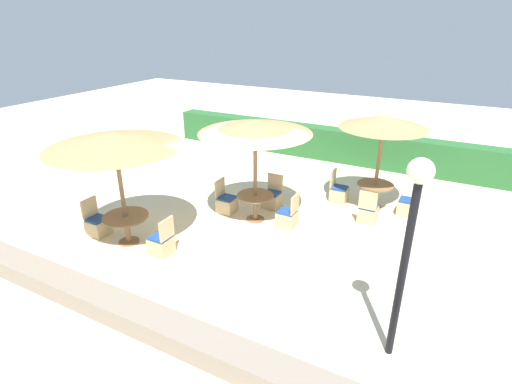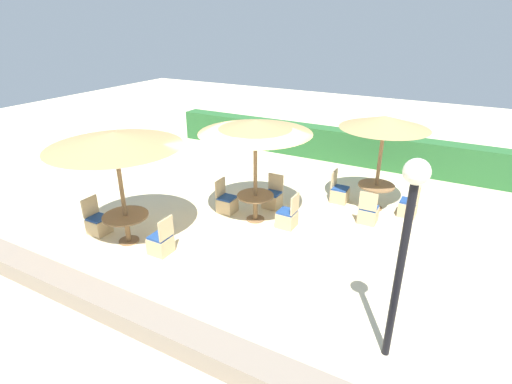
{
  "view_description": "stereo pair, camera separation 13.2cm",
  "coord_description": "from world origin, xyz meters",
  "px_view_note": "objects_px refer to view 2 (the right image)",
  "views": [
    {
      "loc": [
        4.32,
        -7.58,
        5.0
      ],
      "look_at": [
        0.0,
        0.6,
        0.9
      ],
      "focal_mm": 28.0,
      "sensor_mm": 36.0,
      "label": 1
    },
    {
      "loc": [
        4.44,
        -7.52,
        5.0
      ],
      "look_at": [
        0.0,
        0.6,
        0.9
      ],
      "focal_mm": 28.0,
      "sensor_mm": 36.0,
      "label": 2
    }
  ],
  "objects_px": {
    "patio_chair_back_right_east": "(409,207)",
    "patio_chair_center_east": "(287,217)",
    "round_table_front_left": "(126,221)",
    "patio_chair_back_right_west": "(339,193)",
    "patio_chair_front_left_west": "(98,223)",
    "round_table_center": "(255,201)",
    "patio_chair_back_right_south": "(368,213)",
    "round_table_back_right": "(376,190)",
    "patio_chair_center_west": "(227,203)",
    "patio_chair_front_left_east": "(161,243)",
    "parasol_center": "(255,127)",
    "parasol_front_left": "(114,140)",
    "patio_chair_center_north": "(273,198)",
    "lamp_post": "(407,225)",
    "parasol_back_right": "(385,123)"
  },
  "relations": [
    {
      "from": "round_table_front_left",
      "to": "patio_chair_front_left_east",
      "type": "height_order",
      "value": "patio_chair_front_left_east"
    },
    {
      "from": "patio_chair_center_east",
      "to": "patio_chair_center_north",
      "type": "xyz_separation_m",
      "value": [
        -0.86,
        0.87,
        0.0
      ]
    },
    {
      "from": "patio_chair_center_east",
      "to": "lamp_post",
      "type": "bearing_deg",
      "value": -134.44
    },
    {
      "from": "round_table_front_left",
      "to": "patio_chair_back_right_west",
      "type": "height_order",
      "value": "patio_chair_back_right_west"
    },
    {
      "from": "patio_chair_front_left_west",
      "to": "patio_chair_center_east",
      "type": "xyz_separation_m",
      "value": [
        4.0,
        2.56,
        0.0
      ]
    },
    {
      "from": "round_table_back_right",
      "to": "patio_chair_center_west",
      "type": "relative_size",
      "value": 1.06
    },
    {
      "from": "round_table_front_left",
      "to": "parasol_front_left",
      "type": "bearing_deg",
      "value": 90.0
    },
    {
      "from": "patio_chair_back_right_south",
      "to": "patio_chair_center_north",
      "type": "distance_m",
      "value": 2.64
    },
    {
      "from": "patio_chair_front_left_east",
      "to": "patio_chair_back_right_south",
      "type": "xyz_separation_m",
      "value": [
        3.77,
        3.75,
        0.0
      ]
    },
    {
      "from": "parasol_back_right",
      "to": "patio_chair_center_west",
      "type": "height_order",
      "value": "parasol_back_right"
    },
    {
      "from": "patio_chair_center_east",
      "to": "patio_chair_center_west",
      "type": "height_order",
      "value": "same"
    },
    {
      "from": "patio_chair_back_right_east",
      "to": "patio_chair_back_right_south",
      "type": "bearing_deg",
      "value": 137.12
    },
    {
      "from": "patio_chair_center_north",
      "to": "patio_chair_back_right_west",
      "type": "bearing_deg",
      "value": -141.36
    },
    {
      "from": "lamp_post",
      "to": "patio_chair_back_right_west",
      "type": "xyz_separation_m",
      "value": [
        -2.46,
        5.21,
        -2.09
      ]
    },
    {
      "from": "parasol_center",
      "to": "patio_chair_center_north",
      "type": "bearing_deg",
      "value": 87.15
    },
    {
      "from": "patio_chair_front_left_east",
      "to": "round_table_back_right",
      "type": "xyz_separation_m",
      "value": [
        3.71,
        4.67,
        0.29
      ]
    },
    {
      "from": "round_table_front_left",
      "to": "parasol_center",
      "type": "relative_size",
      "value": 0.38
    },
    {
      "from": "round_table_front_left",
      "to": "round_table_center",
      "type": "height_order",
      "value": "round_table_center"
    },
    {
      "from": "round_table_front_left",
      "to": "patio_chair_center_west",
      "type": "bearing_deg",
      "value": 63.91
    },
    {
      "from": "patio_chair_back_right_east",
      "to": "parasol_center",
      "type": "height_order",
      "value": "parasol_center"
    },
    {
      "from": "patio_chair_center_west",
      "to": "lamp_post",
      "type": "bearing_deg",
      "value": 58.33
    },
    {
      "from": "lamp_post",
      "to": "parasol_center",
      "type": "xyz_separation_m",
      "value": [
        -4.06,
        3.04,
        0.18
      ]
    },
    {
      "from": "parasol_center",
      "to": "patio_chair_center_east",
      "type": "relative_size",
      "value": 3.02
    },
    {
      "from": "round_table_front_left",
      "to": "patio_chair_center_north",
      "type": "distance_m",
      "value": 4.04
    },
    {
      "from": "patio_chair_front_left_west",
      "to": "patio_chair_back_right_south",
      "type": "relative_size",
      "value": 1.0
    },
    {
      "from": "round_table_back_right",
      "to": "patio_chair_center_west",
      "type": "height_order",
      "value": "patio_chair_center_west"
    },
    {
      "from": "round_table_back_right",
      "to": "round_table_center",
      "type": "xyz_separation_m",
      "value": [
        -2.61,
        -2.2,
        -0.01
      ]
    },
    {
      "from": "round_table_front_left",
      "to": "patio_chair_back_right_west",
      "type": "bearing_deg",
      "value": 50.94
    },
    {
      "from": "patio_chair_back_right_south",
      "to": "lamp_post",
      "type": "bearing_deg",
      "value": -72.08
    },
    {
      "from": "patio_chair_back_right_west",
      "to": "patio_chair_center_west",
      "type": "bearing_deg",
      "value": -49.89
    },
    {
      "from": "patio_chair_front_left_east",
      "to": "patio_chair_center_north",
      "type": "distance_m",
      "value": 3.58
    },
    {
      "from": "parasol_front_left",
      "to": "patio_chair_back_right_west",
      "type": "relative_size",
      "value": 3.18
    },
    {
      "from": "patio_chair_back_right_west",
      "to": "patio_chair_back_right_east",
      "type": "bearing_deg",
      "value": 91.08
    },
    {
      "from": "patio_chair_back_right_east",
      "to": "patio_chair_center_east",
      "type": "bearing_deg",
      "value": 129.34
    },
    {
      "from": "patio_chair_back_right_west",
      "to": "parasol_center",
      "type": "distance_m",
      "value": 3.53
    },
    {
      "from": "lamp_post",
      "to": "patio_chair_back_right_east",
      "type": "bearing_deg",
      "value": 95.85
    },
    {
      "from": "round_table_front_left",
      "to": "patio_chair_back_right_south",
      "type": "height_order",
      "value": "patio_chair_back_right_south"
    },
    {
      "from": "parasol_center",
      "to": "patio_chair_center_east",
      "type": "distance_m",
      "value": 2.44
    },
    {
      "from": "patio_chair_front_left_west",
      "to": "round_table_center",
      "type": "bearing_deg",
      "value": 128.9
    },
    {
      "from": "round_table_front_left",
      "to": "patio_chair_center_east",
      "type": "bearing_deg",
      "value": 39.37
    },
    {
      "from": "patio_chair_back_right_west",
      "to": "patio_chair_center_east",
      "type": "bearing_deg",
      "value": -18.22
    },
    {
      "from": "round_table_front_left",
      "to": "parasol_center",
      "type": "height_order",
      "value": "parasol_center"
    },
    {
      "from": "parasol_front_left",
      "to": "parasol_center",
      "type": "relative_size",
      "value": 1.05
    },
    {
      "from": "patio_chair_front_left_east",
      "to": "parasol_center",
      "type": "relative_size",
      "value": 0.33
    },
    {
      "from": "patio_chair_back_right_south",
      "to": "patio_chair_back_right_west",
      "type": "bearing_deg",
      "value": 140.19
    },
    {
      "from": "parasol_back_right",
      "to": "patio_chair_back_right_west",
      "type": "height_order",
      "value": "parasol_back_right"
    },
    {
      "from": "round_table_front_left",
      "to": "patio_chair_back_right_south",
      "type": "relative_size",
      "value": 1.15
    },
    {
      "from": "patio_chair_front_left_west",
      "to": "patio_chair_center_west",
      "type": "relative_size",
      "value": 1.0
    },
    {
      "from": "parasol_back_right",
      "to": "patio_chair_center_west",
      "type": "xyz_separation_m",
      "value": [
        -3.54,
        -2.16,
        -2.2
      ]
    },
    {
      "from": "patio_chair_front_left_east",
      "to": "round_table_center",
      "type": "height_order",
      "value": "patio_chair_front_left_east"
    }
  ]
}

